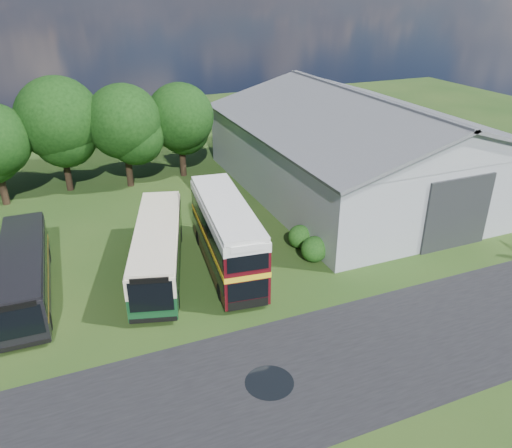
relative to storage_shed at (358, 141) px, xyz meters
name	(u,v)px	position (x,y,z in m)	size (l,w,h in m)	color
ground	(272,335)	(-15.00, -15.98, -4.17)	(120.00, 120.00, 0.00)	#193611
asphalt_road	(356,357)	(-12.00, -18.98, -4.17)	(60.00, 8.00, 0.02)	black
puddle	(269,383)	(-16.50, -18.98, -4.17)	(2.20, 2.20, 0.01)	black
storage_shed	(358,141)	(0.00, 0.00, 0.00)	(18.80, 24.80, 8.15)	gray
tree_mid	(58,119)	(-23.00, 8.82, 2.02)	(6.80, 6.80, 9.60)	black
tree_right_a	(124,122)	(-18.00, 7.82, 1.52)	(6.26, 6.26, 8.83)	black
tree_right_b	(180,117)	(-13.00, 8.62, 1.27)	(5.98, 5.98, 8.45)	black
shrub_front	(314,260)	(-9.40, -9.98, -4.17)	(1.70, 1.70, 1.70)	#194714
shrub_mid	(299,246)	(-9.40, -7.98, -4.17)	(1.60, 1.60, 1.60)	#194714
bus_green_single	(158,248)	(-18.87, -7.67, -2.52)	(5.55, 11.50, 3.09)	black
bus_maroon_double	(226,236)	(-14.84, -8.70, -1.98)	(3.73, 10.40, 4.38)	black
bus_dark_single	(24,272)	(-26.34, -7.43, -2.62)	(2.73, 10.58, 2.90)	black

